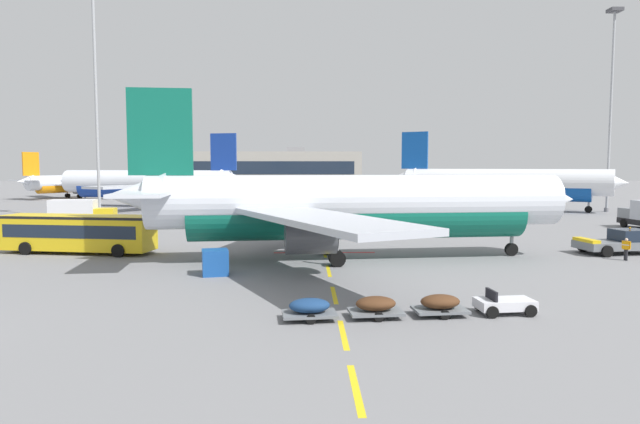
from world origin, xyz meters
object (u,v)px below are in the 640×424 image
object	(u,v)px
catering_truck	(81,213)
ground_crew_worker	(626,248)
airliner_far_center	(150,184)
uld_cargo_container	(215,262)
airliner_mid_left	(78,183)
apron_light_mast_far	(612,89)
airliner_foreground	(351,206)
baggage_train	(409,305)
pushback_tug	(620,242)
airliner_far_right	(498,184)
apron_shuttle_bus	(78,231)
apron_light_mast_near	(95,74)

from	to	relation	value
catering_truck	ground_crew_worker	size ratio (longest dim) A/B	4.42
airliner_far_center	uld_cargo_container	size ratio (longest dim) A/B	18.15
airliner_mid_left	catering_truck	size ratio (longest dim) A/B	3.59
uld_cargo_container	apron_light_mast_far	world-z (taller)	apron_light_mast_far
airliner_foreground	ground_crew_worker	xyz separation A→B (m)	(19.98, -1.06, -3.02)
baggage_train	pushback_tug	bearing A→B (deg)	41.71
airliner_mid_left	airliner_far_center	size ratio (longest dim) A/B	0.76
airliner_far_center	airliner_far_right	bearing A→B (deg)	-7.45
apron_shuttle_bus	catering_truck	distance (m)	19.90
airliner_far_center	apron_light_mast_near	size ratio (longest dim) A/B	1.15
airliner_mid_left	apron_light_mast_far	world-z (taller)	apron_light_mast_far
apron_shuttle_bus	uld_cargo_container	distance (m)	15.23
baggage_train	catering_truck	bearing A→B (deg)	128.26
airliner_foreground	apron_shuttle_bus	distance (m)	21.55
airliner_far_center	ground_crew_worker	size ratio (longest dim) A/B	21.01
airliner_far_right	catering_truck	world-z (taller)	airliner_far_right
ground_crew_worker	uld_cargo_container	distance (m)	29.33
airliner_mid_left	apron_light_mast_near	world-z (taller)	apron_light_mast_near
airliner_far_right	airliner_far_center	bearing A→B (deg)	172.55
catering_truck	airliner_far_center	bearing A→B (deg)	92.03
apron_shuttle_bus	pushback_tug	bearing A→B (deg)	-1.86
airliner_far_center	airliner_foreground	bearing A→B (deg)	-61.30
apron_light_mast_near	apron_light_mast_far	world-z (taller)	apron_light_mast_far
airliner_foreground	pushback_tug	distance (m)	21.64
uld_cargo_container	airliner_far_center	bearing A→B (deg)	109.01
airliner_foreground	baggage_train	bearing A→B (deg)	-85.04
ground_crew_worker	uld_cargo_container	xyz separation A→B (m)	(-28.97, -4.59, -0.12)
airliner_far_center	ground_crew_worker	distance (m)	74.01
airliner_mid_left	airliner_far_right	size ratio (longest dim) A/B	0.77
pushback_tug	airliner_mid_left	xyz separation A→B (m)	(-74.63, 81.03, 2.25)
pushback_tug	catering_truck	distance (m)	53.54
airliner_far_center	apron_shuttle_bus	size ratio (longest dim) A/B	2.79
uld_cargo_container	apron_light_mast_near	bearing A→B (deg)	119.70
baggage_train	airliner_far_right	bearing A→B (deg)	67.36
pushback_tug	airliner_far_center	distance (m)	72.63
uld_cargo_container	apron_light_mast_near	size ratio (longest dim) A/B	0.06
apron_shuttle_bus	catering_truck	world-z (taller)	catering_truck
ground_crew_worker	apron_light_mast_near	size ratio (longest dim) A/B	0.05
uld_cargo_container	airliner_foreground	bearing A→B (deg)	32.13
airliner_mid_left	baggage_train	world-z (taller)	airliner_mid_left
apron_shuttle_bus	uld_cargo_container	xyz separation A→B (m)	(12.17, -9.12, -0.95)
airliner_mid_left	baggage_train	distance (m)	112.97
apron_shuttle_bus	apron_light_mast_near	world-z (taller)	apron_light_mast_near
airliner_mid_left	apron_light_mast_far	bearing A→B (deg)	-23.45
ground_crew_worker	apron_light_mast_far	size ratio (longest dim) A/B	0.05
airliner_far_center	baggage_train	distance (m)	76.20
airliner_far_center	apron_light_mast_near	distance (m)	28.40
airliner_far_right	catering_truck	size ratio (longest dim) A/B	4.69
pushback_tug	apron_light_mast_near	xyz separation A→B (m)	(-50.25, 27.22, 17.25)
baggage_train	apron_light_mast_far	size ratio (longest dim) A/B	0.39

